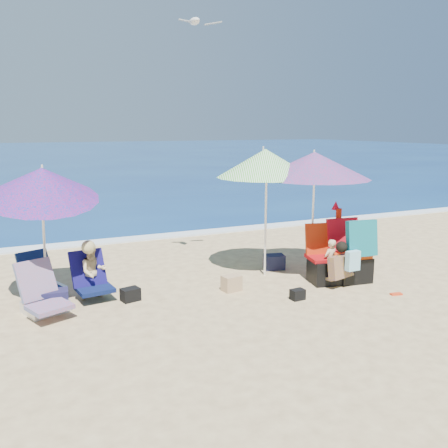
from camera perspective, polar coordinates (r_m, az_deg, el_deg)
name	(u,v)px	position (r m, az deg, el deg)	size (l,w,h in m)	color
ground	(267,302)	(7.76, 5.10, -9.15)	(120.00, 120.00, 0.00)	#D8BC84
sea	(46,155)	(51.53, -20.24, 7.64)	(120.00, 80.00, 0.12)	navy
foam	(169,236)	(12.28, -6.54, -1.37)	(120.00, 0.50, 0.04)	white
umbrella_turquoise	(314,165)	(8.86, 10.61, 6.82)	(2.54, 2.54, 2.32)	white
umbrella_striped	(265,163)	(8.84, 4.90, 7.16)	(2.28, 2.28, 2.37)	white
umbrella_blue	(42,183)	(7.79, -20.67, 4.53)	(1.76, 1.82, 2.30)	silver
furled_umbrella	(337,235)	(9.11, 13.20, -1.29)	(0.18, 0.22, 1.39)	#A81D0C
chair_navy	(43,285)	(8.44, -20.64, -6.76)	(0.76, 0.86, 0.73)	#0D204B
chair_rainbow	(44,300)	(7.69, -20.48, -8.41)	(0.79, 1.00, 0.78)	#CC4856
camp_chair_left	(326,265)	(8.79, 11.90, -4.79)	(0.69, 0.72, 1.02)	#A90C0F
camp_chair_right	(351,259)	(8.90, 14.80, -3.98)	(0.73, 0.85, 1.15)	red
person_center	(335,263)	(8.62, 12.95, -4.56)	(0.62, 0.63, 0.81)	#D4B17F
person_left	(92,271)	(8.03, -15.27, -5.43)	(0.65, 0.70, 0.99)	#D5B57F
bag_navy_a	(55,300)	(7.83, -19.28, -8.43)	(0.41, 0.31, 0.30)	#1D1B3B
bag_black_a	(130,294)	(7.89, -10.99, -8.17)	(0.32, 0.27, 0.21)	black
bag_tan	(232,283)	(8.20, 0.89, -6.99)	(0.34, 0.26, 0.26)	tan
bag_navy_b	(274,262)	(9.46, 5.95, -4.48)	(0.43, 0.36, 0.28)	#171B34
bag_black_b	(298,294)	(7.89, 8.68, -8.23)	(0.23, 0.17, 0.17)	black
orange_item	(396,294)	(8.53, 19.66, -7.79)	(0.21, 0.12, 0.03)	red
seagull	(195,21)	(8.86, -3.42, 22.77)	(0.78, 0.38, 0.12)	silver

